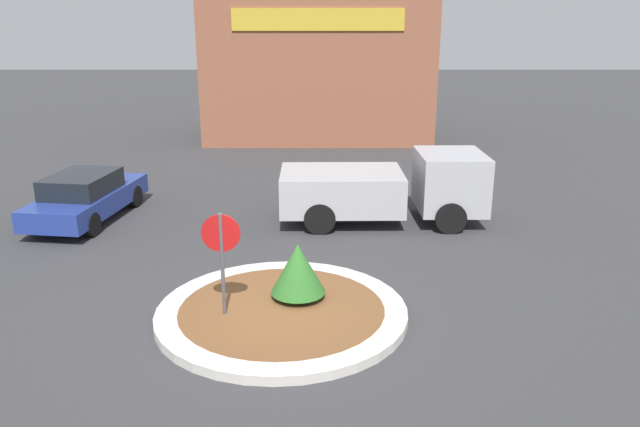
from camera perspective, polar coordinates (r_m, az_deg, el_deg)
ground_plane at (r=12.12m, az=-3.34°, el=-9.38°), size 120.00×120.00×0.00m
traffic_island at (r=12.08m, az=-3.35°, el=-9.00°), size 4.79×4.79×0.18m
stop_sign at (r=11.45m, az=-8.84°, el=-3.13°), size 0.71×0.07×2.14m
island_shrub at (r=12.20m, az=-1.88°, el=-5.03°), size 1.08×1.08×1.12m
utility_truck at (r=17.40m, az=6.36°, el=2.42°), size 5.61×2.42×1.94m
storefront_building at (r=30.08m, az=0.00°, el=12.95°), size 10.23×6.07×6.22m
parked_sedan_blue at (r=18.66m, az=-20.44°, el=1.50°), size 2.30×4.60×1.37m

